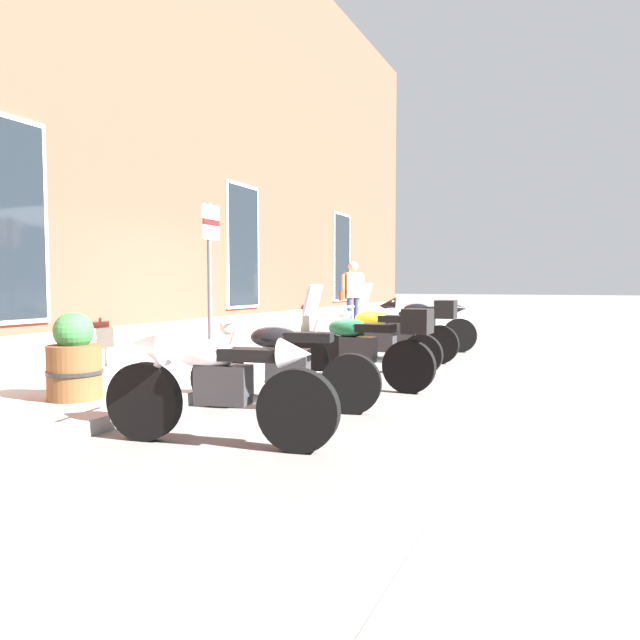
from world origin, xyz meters
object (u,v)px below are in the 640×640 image
object	(u,v)px
barrel_planter	(74,361)
motorcycle_yellow_naked	(376,340)
motorcycle_white_sport	(210,379)
pedestrian_tan_coat	(353,293)
motorcycle_black_naked	(282,365)
motorcycle_black_sport	(418,322)
motorcycle_green_touring	(363,346)
motorcycle_silver_touring	(404,329)
parking_sign	(210,264)

from	to	relation	value
barrel_planter	motorcycle_yellow_naked	bearing A→B (deg)	-26.67
motorcycle_white_sport	pedestrian_tan_coat	world-z (taller)	pedestrian_tan_coat
motorcycle_black_naked	motorcycle_black_sport	bearing A→B (deg)	0.64
motorcycle_green_touring	motorcycle_black_sport	bearing A→B (deg)	5.63
pedestrian_tan_coat	motorcycle_green_touring	bearing A→B (deg)	-158.10
motorcycle_black_sport	motorcycle_green_touring	bearing A→B (deg)	-174.37
motorcycle_white_sport	motorcycle_yellow_naked	distance (m)	4.36
motorcycle_yellow_naked	barrel_planter	bearing A→B (deg)	153.33
motorcycle_yellow_naked	motorcycle_silver_touring	world-z (taller)	motorcycle_silver_touring
barrel_planter	motorcycle_green_touring	bearing A→B (deg)	-42.47
motorcycle_black_naked	motorcycle_yellow_naked	bearing A→B (deg)	-1.28
motorcycle_black_naked	motorcycle_black_sport	distance (m)	5.89
barrel_planter	motorcycle_black_sport	bearing A→B (deg)	-14.92
motorcycle_black_sport	parking_sign	size ratio (longest dim) A/B	0.94
parking_sign	barrel_planter	size ratio (longest dim) A/B	2.48
motorcycle_yellow_naked	barrel_planter	distance (m)	4.37
parking_sign	motorcycle_silver_touring	bearing A→B (deg)	-27.23
motorcycle_black_naked	pedestrian_tan_coat	xyz separation A→B (m)	(7.74, 2.14, 0.64)
motorcycle_yellow_naked	motorcycle_black_sport	distance (m)	2.97
motorcycle_green_touring	motorcycle_black_sport	xyz separation A→B (m)	(4.40, 0.43, 0.03)
motorcycle_yellow_naked	barrel_planter	world-z (taller)	barrel_planter
parking_sign	barrel_planter	bearing A→B (deg)	170.28
motorcycle_black_naked	motorcycle_silver_touring	bearing A→B (deg)	-1.71
motorcycle_black_naked	barrel_planter	size ratio (longest dim) A/B	2.27
pedestrian_tan_coat	motorcycle_black_naked	bearing A→B (deg)	-164.51
motorcycle_green_touring	barrel_planter	world-z (taller)	motorcycle_green_touring
motorcycle_silver_touring	pedestrian_tan_coat	xyz separation A→B (m)	(3.49, 2.27, 0.56)
motorcycle_black_sport	parking_sign	world-z (taller)	parking_sign
barrel_planter	motorcycle_black_naked	bearing A→B (deg)	-62.62
motorcycle_yellow_naked	motorcycle_black_sport	xyz separation A→B (m)	(2.96, 0.13, 0.09)
motorcycle_white_sport	motorcycle_green_touring	xyz separation A→B (m)	(2.92, -0.27, 0.00)
motorcycle_yellow_naked	pedestrian_tan_coat	world-z (taller)	pedestrian_tan_coat
motorcycle_green_touring	motorcycle_black_naked	bearing A→B (deg)	166.17
parking_sign	barrel_planter	world-z (taller)	parking_sign
motorcycle_green_touring	parking_sign	size ratio (longest dim) A/B	0.93
motorcycle_green_touring	motorcycle_yellow_naked	world-z (taller)	motorcycle_green_touring
motorcycle_white_sport	pedestrian_tan_coat	distance (m)	9.46
motorcycle_green_touring	parking_sign	bearing A→B (deg)	105.07
motorcycle_black_sport	motorcycle_black_naked	bearing A→B (deg)	-179.36
motorcycle_silver_touring	motorcycle_black_sport	distance (m)	1.64
motorcycle_green_touring	pedestrian_tan_coat	bearing A→B (deg)	21.90
motorcycle_white_sport	motorcycle_black_naked	distance (m)	1.44
motorcycle_white_sport	motorcycle_yellow_naked	xyz separation A→B (m)	(4.36, 0.03, -0.06)
barrel_planter	motorcycle_silver_touring	bearing A→B (deg)	-21.13
motorcycle_yellow_naked	motorcycle_silver_touring	size ratio (longest dim) A/B	0.95
motorcycle_green_touring	motorcycle_yellow_naked	size ratio (longest dim) A/B	1.05
motorcycle_black_naked	motorcycle_silver_touring	size ratio (longest dim) A/B	0.99
motorcycle_black_naked	motorcycle_green_touring	size ratio (longest dim) A/B	0.99
motorcycle_black_naked	pedestrian_tan_coat	distance (m)	8.06
motorcycle_yellow_naked	pedestrian_tan_coat	xyz separation A→B (m)	(4.81, 2.21, 0.63)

